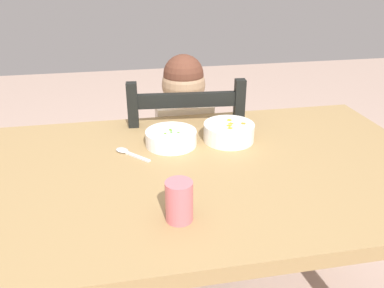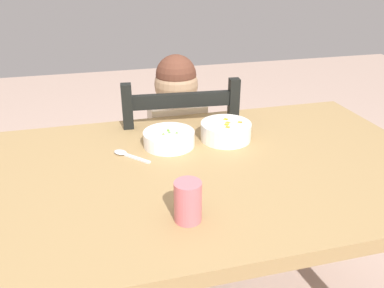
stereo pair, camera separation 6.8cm
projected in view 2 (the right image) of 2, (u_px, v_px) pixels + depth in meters
name	position (u px, v px, depth m)	size (l,w,h in m)	color
dining_table	(181.00, 198.00, 1.15)	(1.51, 0.82, 0.74)	#97784A
dining_chair	(178.00, 176.00, 1.65)	(0.45, 0.45, 0.90)	black
child_figure	(179.00, 136.00, 1.56)	(0.32, 0.31, 0.96)	beige
bowl_of_peas	(169.00, 138.00, 1.23)	(0.16, 0.16, 0.05)	white
bowl_of_carrots	(226.00, 131.00, 1.27)	(0.17, 0.17, 0.06)	white
spoon	(125.00, 154.00, 1.17)	(0.11, 0.12, 0.01)	silver
drinking_cup	(188.00, 201.00, 0.86)	(0.06, 0.06, 0.10)	#D1666E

